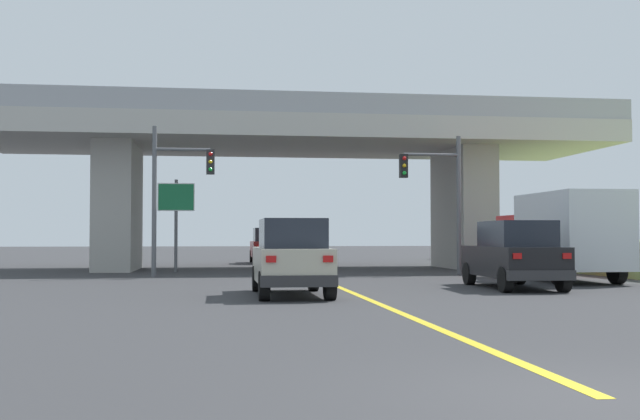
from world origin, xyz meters
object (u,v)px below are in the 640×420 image
box_truck (562,235)px  sedan_oncoming (269,246)px  suv_lead (291,257)px  traffic_signal_farside (174,184)px  highway_sign (176,205)px  traffic_signal_nearside (439,188)px  suv_crossing (514,255)px

box_truck → sedan_oncoming: bearing=115.5°
suv_lead → traffic_signal_farside: 11.01m
traffic_signal_farside → highway_sign: traffic_signal_farside is taller
suv_lead → box_truck: 11.37m
suv_lead → traffic_signal_nearside: traffic_signal_nearside is taller
sedan_oncoming → traffic_signal_farside: (-4.66, -14.00, 2.55)m
box_truck → highway_sign: highway_sign is taller
traffic_signal_nearside → suv_crossing: bearing=-91.2°
highway_sign → box_truck: bearing=-31.6°
suv_lead → traffic_signal_farside: (-3.59, 10.09, 2.56)m
traffic_signal_farside → suv_crossing: bearing=-37.8°
sedan_oncoming → traffic_signal_farside: traffic_signal_farside is taller
suv_lead → box_truck: bearing=28.0°
suv_crossing → traffic_signal_nearside: bearing=90.9°
box_truck → traffic_signal_farside: 14.56m
suv_crossing → traffic_signal_farside: (-10.50, 8.14, 2.55)m
box_truck → traffic_signal_nearside: traffic_signal_nearside is taller
box_truck → sedan_oncoming: 20.79m
box_truck → traffic_signal_farside: (-13.62, 4.75, 1.97)m
suv_lead → sedan_oncoming: 24.11m
traffic_signal_nearside → highway_sign: (-10.77, 3.45, -0.61)m
traffic_signal_nearside → traffic_signal_farside: traffic_signal_farside is taller
traffic_signal_nearside → sedan_oncoming: bearing=113.6°
suv_crossing → highway_sign: highway_sign is taller
box_truck → highway_sign: bearing=148.4°
suv_crossing → highway_sign: size_ratio=1.17×
suv_lead → traffic_signal_farside: bearing=109.6°
traffic_signal_nearside → traffic_signal_farside: size_ratio=0.97×
highway_sign → traffic_signal_nearside: bearing=-17.8°
sedan_oncoming → traffic_signal_nearside: 15.22m
suv_crossing → sedan_oncoming: 22.90m
suv_lead → suv_crossing: size_ratio=0.93×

